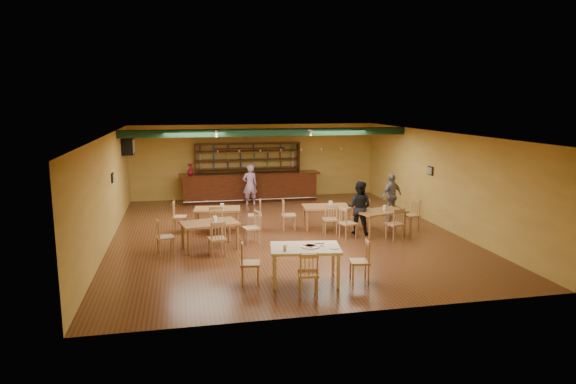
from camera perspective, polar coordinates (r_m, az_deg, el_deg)
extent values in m
plane|color=#4F2A16|center=(15.40, -0.46, -4.64)|extent=(12.00, 12.00, 0.00)
cube|color=black|center=(17.68, -2.27, 6.71)|extent=(10.00, 0.30, 0.25)
cube|color=silver|center=(18.06, -8.27, 6.91)|extent=(0.05, 2.50, 0.05)
cube|color=silver|center=(18.54, 1.72, 7.09)|extent=(0.05, 2.50, 0.05)
cube|color=silver|center=(18.96, -17.50, 4.91)|extent=(0.34, 0.70, 0.48)
cube|color=black|center=(15.89, -19.08, 1.52)|extent=(0.04, 0.34, 0.28)
cube|color=black|center=(17.19, 15.68, 2.32)|extent=(0.04, 0.34, 0.28)
cube|color=#37110B|center=(20.20, -4.28, 0.55)|extent=(5.53, 0.85, 1.13)
cube|color=#37110B|center=(20.73, -4.53, 2.40)|extent=(4.28, 0.40, 2.28)
imported|color=maroon|center=(19.92, -10.93, 2.53)|extent=(0.31, 0.31, 0.43)
cube|color=#985F36|center=(15.78, -7.91, -3.07)|extent=(1.48, 0.99, 0.70)
cube|color=#985F36|center=(15.94, 4.26, -2.83)|extent=(1.51, 1.00, 0.72)
cube|color=#985F36|center=(13.89, -8.77, -4.84)|extent=(1.63, 1.17, 0.74)
cube|color=#985F36|center=(15.49, 10.33, -3.36)|extent=(1.60, 1.19, 0.71)
cube|color=#CCAE89|center=(11.25, 1.94, -8.15)|extent=(1.64, 1.19, 0.81)
cylinder|color=silver|center=(11.16, 2.49, -6.11)|extent=(0.41, 0.41, 0.01)
cylinder|color=#EAE5C6|center=(10.86, -0.34, -6.28)|extent=(0.08, 0.08, 0.11)
cube|color=white|center=(11.42, 3.54, -5.69)|extent=(0.24, 0.21, 0.03)
cube|color=silver|center=(11.24, 3.23, -5.93)|extent=(0.31, 0.27, 0.00)
cylinder|color=white|center=(11.08, 5.21, -6.26)|extent=(0.25, 0.25, 0.01)
imported|color=purple|center=(19.34, -4.29, 0.79)|extent=(0.63, 0.46, 1.58)
imported|color=black|center=(15.35, 7.98, -1.73)|extent=(0.98, 0.94, 1.59)
imported|color=gray|center=(17.67, 11.55, -0.42)|extent=(0.95, 0.68, 1.50)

